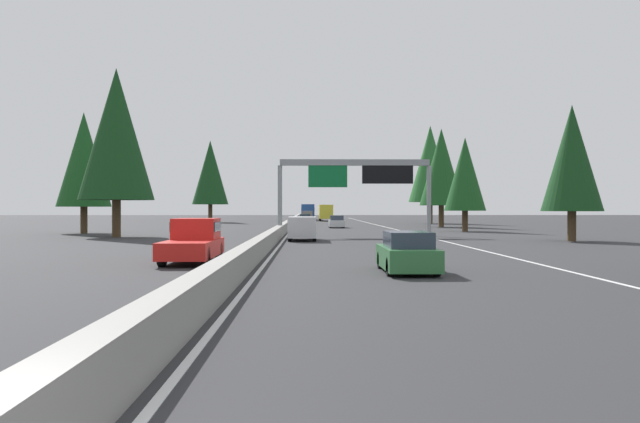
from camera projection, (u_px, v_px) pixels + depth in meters
ground_plane at (288, 232)px, 64.39m from camera, size 320.00×320.00×0.00m
median_barrier at (290, 223)px, 84.38m from camera, size 180.00×0.56×0.90m
shoulder_stripe_right at (391, 228)px, 74.60m from camera, size 160.00×0.16×0.01m
shoulder_stripe_median at (293, 228)px, 74.40m from camera, size 160.00×0.16×0.01m
sign_gantry_overhead at (357, 175)px, 53.73m from camera, size 0.50×12.68×6.34m
sedan_mid_center at (407, 253)px, 23.39m from camera, size 4.40×1.80×1.47m
minivan_far_left at (302, 227)px, 46.68m from camera, size 5.00×1.95×1.69m
sedan_far_right at (337, 222)px, 77.24m from camera, size 4.40×1.80×1.47m
pickup_far_center at (307, 216)px, 116.97m from camera, size 5.60×2.00×1.86m
box_truck_distant_a at (326, 212)px, 118.51m from camera, size 8.50×2.40×2.95m
bus_distant_b at (308, 211)px, 129.95m from camera, size 11.50×2.55×3.10m
sedan_mid_right at (305, 219)px, 99.10m from camera, size 4.40×1.80×1.47m
oncoming_near at (194, 241)px, 27.98m from camera, size 5.60×2.00×1.86m
conifer_right_near at (572, 158)px, 45.58m from camera, size 4.21×4.21×9.56m
conifer_right_mid at (465, 174)px, 65.15m from camera, size 4.14×4.14×9.40m
conifer_right_far at (441, 167)px, 80.14m from camera, size 5.34×5.34×12.14m
conifer_right_distant at (430, 164)px, 98.92m from camera, size 6.56×6.56×14.90m
conifer_left_near at (116, 134)px, 52.20m from camera, size 5.96×5.96×13.56m
conifer_left_mid at (84, 160)px, 60.01m from camera, size 4.92×4.92×11.17m
conifer_left_far at (210, 173)px, 107.38m from camera, size 5.94×5.94×13.50m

